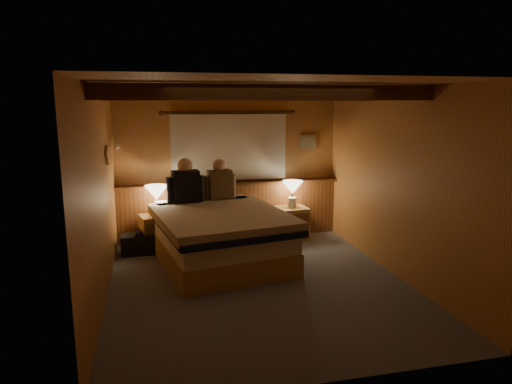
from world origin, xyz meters
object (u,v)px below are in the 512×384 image
object	(u,v)px
lamp_left	(156,194)
lamp_right	(293,189)
nightstand_right	(292,223)
person_left	(186,184)
bed	(219,235)
person_right	(220,183)
duffel_bag	(138,244)
nightstand_left	(157,232)

from	to	relation	value
lamp_left	lamp_right	xyz separation A→B (m)	(2.16, 0.02, -0.01)
nightstand_right	person_left	distance (m)	1.89
bed	lamp_left	bearing A→B (deg)	125.61
person_left	person_right	bearing A→B (deg)	8.10
lamp_left	person_left	xyz separation A→B (m)	(0.43, -0.14, 0.16)
person_right	duffel_bag	size ratio (longest dim) A/B	1.33
lamp_left	person_left	size ratio (longest dim) A/B	0.65
lamp_right	lamp_left	bearing A→B (deg)	-179.47
lamp_left	person_right	size ratio (longest dim) A/B	0.70
duffel_bag	lamp_right	bearing A→B (deg)	4.74
bed	person_right	size ratio (longest dim) A/B	3.67
nightstand_right	lamp_left	distance (m)	2.24
duffel_bag	nightstand_right	bearing A→B (deg)	4.98
lamp_right	bed	bearing A→B (deg)	-148.05
bed	nightstand_left	size ratio (longest dim) A/B	4.29
lamp_left	person_left	bearing A→B (deg)	-17.58
person_left	person_right	size ratio (longest dim) A/B	1.07
nightstand_left	bed	bearing A→B (deg)	-55.15
person_left	duffel_bag	world-z (taller)	person_left
nightstand_left	lamp_left	bearing A→B (deg)	58.01
bed	lamp_right	size ratio (longest dim) A/B	5.44
lamp_right	duffel_bag	distance (m)	2.55
bed	lamp_right	xyz separation A→B (m)	(1.33, 0.83, 0.45)
nightstand_left	duffel_bag	world-z (taller)	nightstand_left
nightstand_left	lamp_left	world-z (taller)	lamp_left
nightstand_right	duffel_bag	size ratio (longest dim) A/B	1.07
nightstand_left	lamp_right	bearing A→B (deg)	-10.80
nightstand_left	person_right	bearing A→B (deg)	-9.66
bed	lamp_left	size ratio (longest dim) A/B	5.26
bed	lamp_right	distance (m)	1.63
person_right	bed	bearing A→B (deg)	-110.81
bed	nightstand_right	size ratio (longest dim) A/B	4.57
nightstand_left	lamp_left	size ratio (longest dim) A/B	1.23
lamp_left	person_right	world-z (taller)	person_right
lamp_right	person_right	xyz separation A→B (m)	(-1.19, -0.01, 0.15)
bed	person_left	bearing A→B (deg)	110.50
lamp_left	lamp_right	distance (m)	2.16
duffel_bag	person_right	bearing A→B (deg)	9.30
nightstand_left	lamp_left	xyz separation A→B (m)	(0.01, 0.03, 0.58)
lamp_right	nightstand_right	bearing A→B (deg)	82.78
bed	nightstand_left	xyz separation A→B (m)	(-0.84, 0.78, -0.12)
bed	duffel_bag	size ratio (longest dim) A/B	4.88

